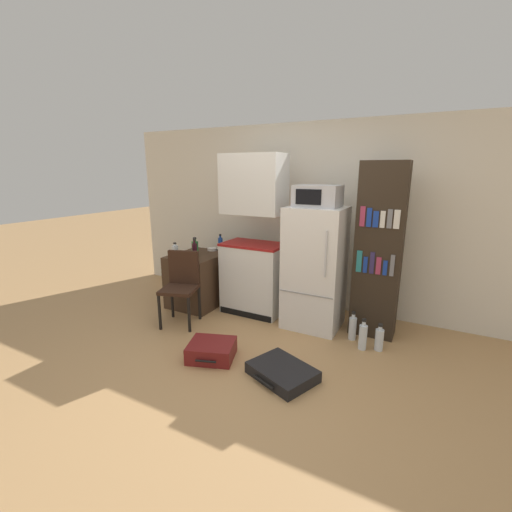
% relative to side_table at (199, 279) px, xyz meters
% --- Properties ---
extents(ground_plane, '(24.00, 24.00, 0.00)m').
position_rel_side_table_xyz_m(ground_plane, '(1.44, -1.22, -0.36)').
color(ground_plane, tan).
extents(wall_back, '(6.40, 0.10, 2.45)m').
position_rel_side_table_xyz_m(wall_back, '(1.64, 0.78, 0.86)').
color(wall_back, silver).
rests_on(wall_back, ground_plane).
extents(side_table, '(0.64, 0.75, 0.72)m').
position_rel_side_table_xyz_m(side_table, '(0.00, 0.00, 0.00)').
color(side_table, '#422D1E').
rests_on(side_table, ground_plane).
extents(kitchen_hutch, '(0.80, 0.50, 2.04)m').
position_rel_side_table_xyz_m(kitchen_hutch, '(0.81, 0.13, 0.59)').
color(kitchen_hutch, silver).
rests_on(kitchen_hutch, ground_plane).
extents(refrigerator, '(0.65, 0.59, 1.44)m').
position_rel_side_table_xyz_m(refrigerator, '(1.65, 0.09, 0.36)').
color(refrigerator, white).
rests_on(refrigerator, ground_plane).
extents(microwave, '(0.50, 0.38, 0.24)m').
position_rel_side_table_xyz_m(microwave, '(1.65, 0.09, 1.20)').
color(microwave, '#B7B7BC').
rests_on(microwave, refrigerator).
extents(bookshelf, '(0.49, 0.32, 1.94)m').
position_rel_side_table_xyz_m(bookshelf, '(2.33, 0.22, 0.61)').
color(bookshelf, '#2D2319').
rests_on(bookshelf, ground_plane).
extents(bottle_wine_dark, '(0.06, 0.06, 0.28)m').
position_rel_side_table_xyz_m(bottle_wine_dark, '(0.17, -0.27, 0.48)').
color(bottle_wine_dark, black).
rests_on(bottle_wine_dark, side_table).
extents(bottle_green_tall, '(0.09, 0.09, 0.26)m').
position_rel_side_table_xyz_m(bottle_green_tall, '(0.03, -0.09, 0.47)').
color(bottle_green_tall, '#1E6028').
rests_on(bottle_green_tall, side_table).
extents(bottle_milk_white, '(0.09, 0.09, 0.17)m').
position_rel_side_table_xyz_m(bottle_milk_white, '(-0.13, 0.11, 0.43)').
color(bottle_milk_white, white).
rests_on(bottle_milk_white, side_table).
extents(bottle_blue_soda, '(0.07, 0.07, 0.24)m').
position_rel_side_table_xyz_m(bottle_blue_soda, '(0.17, 0.32, 0.46)').
color(bottle_blue_soda, '#1E47A3').
rests_on(bottle_blue_soda, side_table).
extents(bottle_clear_short, '(0.08, 0.08, 0.18)m').
position_rel_side_table_xyz_m(bottle_clear_short, '(-0.21, -0.21, 0.44)').
color(bottle_clear_short, silver).
rests_on(bottle_clear_short, side_table).
extents(bowl, '(0.13, 0.13, 0.04)m').
position_rel_side_table_xyz_m(bowl, '(0.04, 0.30, 0.38)').
color(bowl, silver).
rests_on(bowl, side_table).
extents(chair, '(0.50, 0.51, 0.89)m').
position_rel_side_table_xyz_m(chair, '(0.18, -0.57, 0.17)').
color(chair, black).
rests_on(chair, ground_plane).
extents(suitcase_large_flat, '(0.69, 0.61, 0.11)m').
position_rel_side_table_xyz_m(suitcase_large_flat, '(1.76, -1.09, -0.31)').
color(suitcase_large_flat, black).
rests_on(suitcase_large_flat, ground_plane).
extents(suitcase_small_flat, '(0.55, 0.51, 0.17)m').
position_rel_side_table_xyz_m(suitcase_small_flat, '(1.00, -1.12, -0.28)').
color(suitcase_small_flat, maroon).
rests_on(suitcase_small_flat, ground_plane).
extents(water_bottle_front, '(0.08, 0.08, 0.33)m').
position_rel_side_table_xyz_m(water_bottle_front, '(2.16, -0.06, -0.22)').
color(water_bottle_front, silver).
rests_on(water_bottle_front, ground_plane).
extents(water_bottle_middle, '(0.08, 0.08, 0.34)m').
position_rel_side_table_xyz_m(water_bottle_middle, '(2.31, -0.23, -0.21)').
color(water_bottle_middle, silver).
rests_on(water_bottle_middle, ground_plane).
extents(water_bottle_back, '(0.09, 0.09, 0.29)m').
position_rel_side_table_xyz_m(water_bottle_back, '(2.46, -0.17, -0.23)').
color(water_bottle_back, silver).
rests_on(water_bottle_back, ground_plane).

